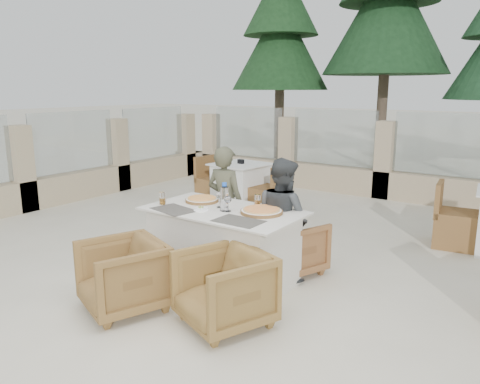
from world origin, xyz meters
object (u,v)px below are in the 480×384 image
Objects in this scene: armchair_near_left at (123,276)px; diner_left at (225,203)px; bg_table_a at (241,187)px; dining_table at (223,246)px; beer_glass_right at (257,200)px; armchair_far_right at (290,246)px; armchair_near_right at (224,289)px; wine_glass_centre at (220,199)px; pizza_left at (202,200)px; pizza_right at (262,211)px; water_bottle at (224,197)px; armchair_far_left at (225,232)px; beer_glass_left at (162,198)px; diner_right at (283,219)px; olive_dish at (201,208)px; wine_glass_near at (228,203)px.

diner_left is at bearing 112.71° from armchair_near_left.
diner_left is 0.81× the size of bg_table_a.
beer_glass_right reaches higher than dining_table.
armchair_near_right reaches higher than armchair_far_right.
dining_table is 8.70× the size of wine_glass_centre.
beer_glass_right reaches higher than pizza_left.
armchair_near_right is at bearing -79.07° from pizza_right.
armchair_far_right is 0.93× the size of armchair_near_right.
wine_glass_centre is 0.95m from armchair_far_right.
armchair_far_left is at bearing 126.80° from water_bottle.
beer_glass_right is 0.67m from diner_left.
water_bottle is 3.04m from bg_table_a.
beer_glass_left reaches higher than beer_glass_right.
water_bottle is at bearing 70.71° from diner_right.
wine_glass_centre reaches higher than bg_table_a.
dining_table is 2.26× the size of armchair_near_left.
wine_glass_centre is 0.40m from beer_glass_right.
bg_table_a is at bearing 128.39° from beer_glass_right.
bg_table_a is (-2.09, 3.26, 0.06)m from armchair_near_right.
water_bottle reaches higher than dining_table.
diner_right is at bearing 28.30° from beer_glass_right.
bg_table_a is at bearing 121.35° from dining_table.
wine_glass_near is at bearing 28.34° from olive_dish.
beer_glass_right reaches higher than bg_table_a.
olive_dish is (-0.16, -0.15, 0.41)m from dining_table.
dining_table is 0.46m from olive_dish.
pizza_right is 0.61m from olive_dish.
beer_glass_right is at bearing 49.61° from diner_right.
pizza_right is 0.59× the size of armchair_far_left.
pizza_left is 1.08m from armchair_far_right.
pizza_left is 1.38m from armchair_near_right.
olive_dish reaches higher than armchair_near_right.
diner_left is at bearing 23.62° from armchair_far_right.
wine_glass_near is 1.40× the size of beer_glass_left.
beer_glass_left is (-1.06, -0.30, 0.04)m from pizza_right.
diner_left is 0.84m from diner_right.
wine_glass_centre is at bearing -53.15° from bg_table_a.
dining_table is 3.81× the size of pizza_right.
wine_glass_near is at bearing -51.23° from bg_table_a.
wine_glass_centre is 0.77m from armchair_far_left.
pizza_right is 1.45m from armchair_near_left.
dining_table is 0.48m from wine_glass_near.
beer_glass_right is at bearing 130.25° from armchair_near_right.
wine_glass_near is at bearing 145.93° from armchair_near_right.
wine_glass_centre is (0.31, -0.09, 0.07)m from pizza_left.
wine_glass_centre is 1.40× the size of beer_glass_left.
armchair_far_left reaches higher than armchair_far_right.
diner_left is at bearing 69.92° from beer_glass_left.
armchair_near_left is at bearing -112.64° from beer_glass_right.
armchair_near_right is (0.10, -1.33, 0.02)m from armchair_far_right.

